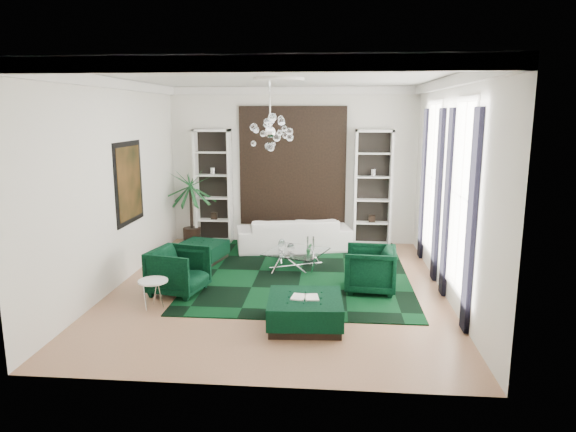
# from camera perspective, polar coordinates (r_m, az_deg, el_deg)

# --- Properties ---
(floor) EXTENTS (6.00, 7.00, 0.02)m
(floor) POSITION_cam_1_polar(r_m,az_deg,el_deg) (9.62, -1.11, -8.03)
(floor) COLOR #AA7A59
(floor) RESTS_ON ground
(ceiling) EXTENTS (6.00, 7.00, 0.02)m
(ceiling) POSITION_cam_1_polar(r_m,az_deg,el_deg) (9.09, -1.21, 15.32)
(ceiling) COLOR white
(ceiling) RESTS_ON ground
(wall_back) EXTENTS (6.00, 0.02, 3.80)m
(wall_back) POSITION_cam_1_polar(r_m,az_deg,el_deg) (12.63, 0.53, 5.56)
(wall_back) COLOR white
(wall_back) RESTS_ON ground
(wall_front) EXTENTS (6.00, 0.02, 3.80)m
(wall_front) POSITION_cam_1_polar(r_m,az_deg,el_deg) (5.74, -4.85, -1.65)
(wall_front) COLOR white
(wall_front) RESTS_ON ground
(wall_left) EXTENTS (0.02, 7.00, 3.80)m
(wall_left) POSITION_cam_1_polar(r_m,az_deg,el_deg) (9.94, -18.72, 3.35)
(wall_left) COLOR white
(wall_left) RESTS_ON ground
(wall_right) EXTENTS (0.02, 7.00, 3.80)m
(wall_right) POSITION_cam_1_polar(r_m,az_deg,el_deg) (9.34, 17.56, 2.93)
(wall_right) COLOR white
(wall_right) RESTS_ON ground
(crown_molding) EXTENTS (6.00, 7.00, 0.18)m
(crown_molding) POSITION_cam_1_polar(r_m,az_deg,el_deg) (9.08, -1.21, 14.62)
(crown_molding) COLOR white
(crown_molding) RESTS_ON ceiling
(ceiling_medallion) EXTENTS (0.90, 0.90, 0.05)m
(ceiling_medallion) POSITION_cam_1_polar(r_m,az_deg,el_deg) (9.38, -1.01, 14.95)
(ceiling_medallion) COLOR white
(ceiling_medallion) RESTS_ON ceiling
(tapestry) EXTENTS (2.50, 0.06, 2.80)m
(tapestry) POSITION_cam_1_polar(r_m,az_deg,el_deg) (12.58, 0.51, 5.53)
(tapestry) COLOR black
(tapestry) RESTS_ON wall_back
(shelving_left) EXTENTS (0.90, 0.38, 2.80)m
(shelving_left) POSITION_cam_1_polar(r_m,az_deg,el_deg) (12.79, -8.30, 3.26)
(shelving_left) COLOR white
(shelving_left) RESTS_ON floor
(shelving_right) EXTENTS (0.90, 0.38, 2.80)m
(shelving_right) POSITION_cam_1_polar(r_m,az_deg,el_deg) (12.50, 9.41, 3.03)
(shelving_right) COLOR white
(shelving_right) RESTS_ON floor
(painting) EXTENTS (0.04, 1.30, 1.60)m
(painting) POSITION_cam_1_polar(r_m,az_deg,el_deg) (10.48, -17.20, 3.55)
(painting) COLOR black
(painting) RESTS_ON wall_left
(window_near) EXTENTS (0.03, 1.10, 2.90)m
(window_near) POSITION_cam_1_polar(r_m,az_deg,el_deg) (8.47, 18.73, 2.03)
(window_near) COLOR white
(window_near) RESTS_ON wall_right
(curtain_near_a) EXTENTS (0.07, 0.30, 3.25)m
(curtain_near_a) POSITION_cam_1_polar(r_m,az_deg,el_deg) (7.76, 19.70, -0.73)
(curtain_near_a) COLOR black
(curtain_near_a) RESTS_ON floor
(curtain_near_b) EXTENTS (0.07, 0.30, 3.25)m
(curtain_near_b) POSITION_cam_1_polar(r_m,az_deg,el_deg) (9.25, 17.30, 1.30)
(curtain_near_b) COLOR black
(curtain_near_b) RESTS_ON floor
(window_far) EXTENTS (0.03, 1.10, 2.90)m
(window_far) POSITION_cam_1_polar(r_m,az_deg,el_deg) (10.79, 15.76, 4.12)
(window_far) COLOR white
(window_far) RESTS_ON wall_right
(curtain_far_a) EXTENTS (0.07, 0.30, 3.25)m
(curtain_far_a) POSITION_cam_1_polar(r_m,az_deg,el_deg) (10.06, 16.30, 2.14)
(curtain_far_a) COLOR black
(curtain_far_a) RESTS_ON floor
(curtain_far_b) EXTENTS (0.07, 0.30, 3.25)m
(curtain_far_b) POSITION_cam_1_polar(r_m,az_deg,el_deg) (11.58, 14.81, 3.39)
(curtain_far_b) COLOR black
(curtain_far_b) RESTS_ON floor
(rug) EXTENTS (4.20, 5.00, 0.02)m
(rug) POSITION_cam_1_polar(r_m,az_deg,el_deg) (10.50, 1.52, -6.23)
(rug) COLOR black
(rug) RESTS_ON floor
(sofa) EXTENTS (2.78, 1.55, 0.77)m
(sofa) POSITION_cam_1_polar(r_m,az_deg,el_deg) (12.10, 0.62, -2.00)
(sofa) COLOR silver
(sofa) RESTS_ON floor
(armchair_left) EXTENTS (1.09, 1.07, 0.83)m
(armchair_left) POSITION_cam_1_polar(r_m,az_deg,el_deg) (9.42, -12.07, -5.99)
(armchair_left) COLOR black
(armchair_left) RESTS_ON floor
(armchair_right) EXTENTS (0.98, 0.96, 0.82)m
(armchair_right) POSITION_cam_1_polar(r_m,az_deg,el_deg) (9.43, 9.10, -5.87)
(armchair_right) COLOR black
(armchair_right) RESTS_ON floor
(coffee_table) EXTENTS (1.43, 1.43, 0.38)m
(coffee_table) POSITION_cam_1_polar(r_m,az_deg,el_deg) (10.68, 0.90, -4.89)
(coffee_table) COLOR white
(coffee_table) RESTS_ON floor
(ottoman_side) EXTENTS (1.11, 1.11, 0.41)m
(ottoman_side) POSITION_cam_1_polar(r_m,az_deg,el_deg) (11.39, -9.53, -3.94)
(ottoman_side) COLOR black
(ottoman_side) RESTS_ON floor
(ottoman_front) EXTENTS (1.17, 1.17, 0.45)m
(ottoman_front) POSITION_cam_1_polar(r_m,az_deg,el_deg) (7.94, 1.90, -10.57)
(ottoman_front) COLOR black
(ottoman_front) RESTS_ON floor
(book) EXTENTS (0.42, 0.28, 0.03)m
(book) POSITION_cam_1_polar(r_m,az_deg,el_deg) (7.85, 1.91, -8.96)
(book) COLOR white
(book) RESTS_ON ottoman_front
(side_table) EXTENTS (0.64, 0.64, 0.47)m
(side_table) POSITION_cam_1_polar(r_m,az_deg,el_deg) (8.88, -14.70, -8.43)
(side_table) COLOR white
(side_table) RESTS_ON floor
(palm) EXTENTS (1.94, 1.94, 2.35)m
(palm) POSITION_cam_1_polar(r_m,az_deg,el_deg) (12.76, -10.77, 2.13)
(palm) COLOR #195125
(palm) RESTS_ON floor
(chandelier) EXTENTS (0.92, 0.92, 0.73)m
(chandelier) POSITION_cam_1_polar(r_m,az_deg,el_deg) (9.20, -1.99, 9.28)
(chandelier) COLOR white
(chandelier) RESTS_ON ceiling
(table_plant) EXTENTS (0.16, 0.14, 0.23)m
(table_plant) POSITION_cam_1_polar(r_m,az_deg,el_deg) (10.36, 2.35, -3.66)
(table_plant) COLOR #195125
(table_plant) RESTS_ON coffee_table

